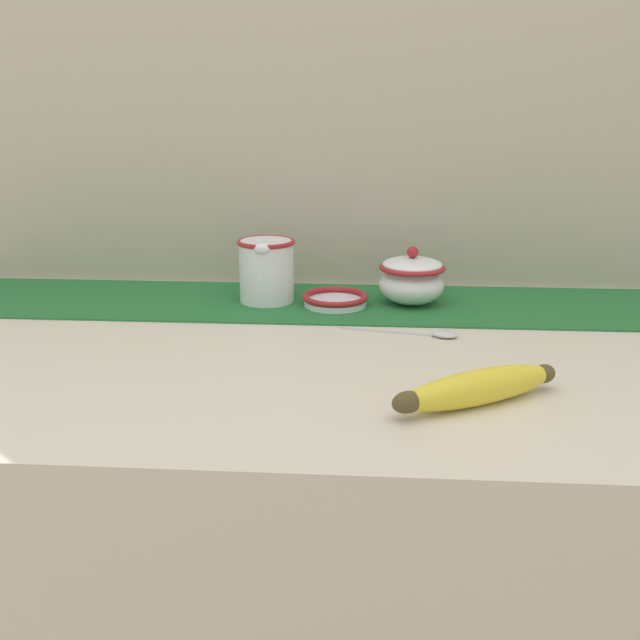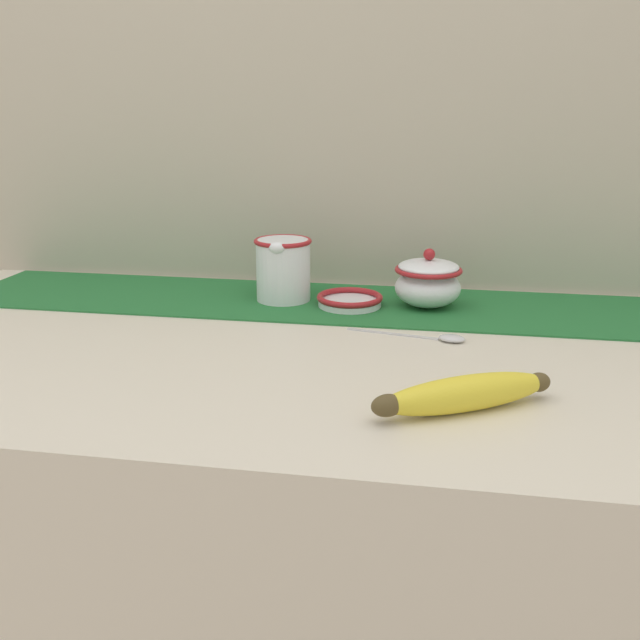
# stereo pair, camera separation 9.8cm
# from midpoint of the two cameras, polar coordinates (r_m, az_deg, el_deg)

# --- Properties ---
(countertop) EXTENTS (1.48, 0.74, 0.88)m
(countertop) POSITION_cam_midpoint_polar(r_m,az_deg,el_deg) (1.25, 2.03, -21.62)
(countertop) COLOR beige
(countertop) RESTS_ON ground_plane
(back_wall) EXTENTS (2.28, 0.04, 2.40)m
(back_wall) POSITION_cam_midpoint_polar(r_m,az_deg,el_deg) (1.36, 4.78, 16.22)
(back_wall) COLOR #B7AD99
(back_wall) RESTS_ON ground_plane
(table_runner) EXTENTS (1.36, 0.26, 0.00)m
(table_runner) POSITION_cam_midpoint_polar(r_m,az_deg,el_deg) (1.25, 3.72, 1.34)
(table_runner) COLOR #236B33
(table_runner) RESTS_ON countertop
(cream_pitcher) EXTENTS (0.10, 0.12, 0.11)m
(cream_pitcher) POSITION_cam_midpoint_polar(r_m,az_deg,el_deg) (1.25, -0.70, 4.23)
(cream_pitcher) COLOR white
(cream_pitcher) RESTS_ON countertop
(sugar_bowl) EXTENTS (0.11, 0.11, 0.10)m
(sugar_bowl) POSITION_cam_midpoint_polar(r_m,az_deg,el_deg) (1.23, 10.91, 3.00)
(sugar_bowl) COLOR white
(sugar_bowl) RESTS_ON countertop
(small_dish) EXTENTS (0.11, 0.11, 0.02)m
(small_dish) POSITION_cam_midpoint_polar(r_m,az_deg,el_deg) (1.22, 4.70, 1.57)
(small_dish) COLOR white
(small_dish) RESTS_ON countertop
(banana) EXTENTS (0.21, 0.14, 0.04)m
(banana) POSITION_cam_midpoint_polar(r_m,az_deg,el_deg) (0.84, 14.81, -5.78)
(banana) COLOR yellow
(banana) RESTS_ON countertop
(spoon) EXTENTS (0.18, 0.05, 0.01)m
(spoon) POSITION_cam_midpoint_polar(r_m,az_deg,el_deg) (1.08, 12.42, -1.44)
(spoon) COLOR silver
(spoon) RESTS_ON countertop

